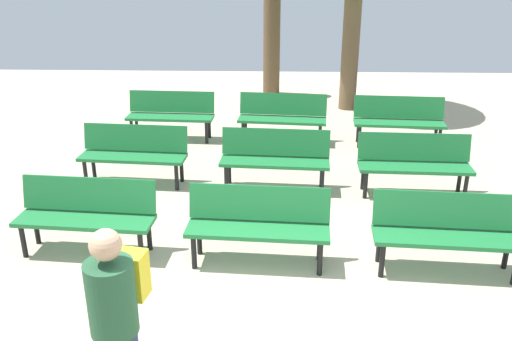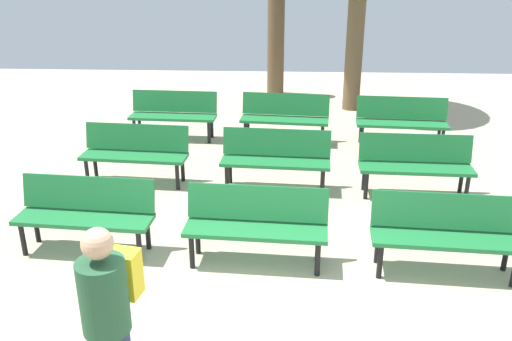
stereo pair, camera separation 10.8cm
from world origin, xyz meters
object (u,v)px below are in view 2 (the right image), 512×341
Objects in this scene: bench_r0_c0 at (86,211)px; bench_r2_c1 at (285,115)px; bench_r2_c2 at (402,119)px; tree_1 at (276,29)px; bench_r0_c2 at (446,230)px; bench_r0_c1 at (256,221)px; bench_r1_c0 at (135,150)px; bench_r1_c1 at (276,156)px; bench_r1_c2 at (415,162)px; visitor_with_backpack at (109,316)px; bench_r2_c0 at (174,112)px.

bench_r0_c0 is 1.00× the size of bench_r2_c1.
bench_r2_c2 is 4.50m from tree_1.
bench_r0_c2 is 1.00× the size of bench_r2_c1.
bench_r1_c0 is at bearing 134.50° from bench_r0_c1.
bench_r1_c1 is at bearing 0.51° from bench_r1_c0.
bench_r0_c1 is at bearing -89.04° from bench_r2_c1.
bench_r1_c1 is at bearing -88.31° from bench_r2_c1.
bench_r2_c2 is at bearing 45.94° from bench_r0_c0.
bench_r2_c1 is at bearing 115.96° from bench_r0_c2.
bench_r0_c1 is 2.11m from bench_r1_c1.
bench_r1_c2 is (4.14, -0.28, 0.00)m from bench_r1_c0.
bench_r0_c0 and bench_r1_c2 have the same top height.
bench_r2_c1 is (0.13, 2.14, 0.00)m from bench_r1_c1.
visitor_with_backpack is (1.07, -2.51, 0.43)m from bench_r0_c0.
bench_r2_c0 is 4.06m from tree_1.
bench_r1_c2 is at bearing 90.65° from bench_r0_c2.
bench_r0_c0 is at bearing -134.97° from bench_r1_c1.
bench_r2_c2 is 7.27m from visitor_with_backpack.
bench_r1_c2 is at bearing -45.30° from bench_r2_c1.
bench_r1_c1 is 0.52× the size of tree_1.
tree_1 is at bearing -84.82° from visitor_with_backpack.
bench_r2_c2 is 0.99× the size of visitor_with_backpack.
bench_r1_c0 is at bearing -153.09° from bench_r2_c2.
bench_r1_c1 is (-1.88, 2.21, 0.00)m from bench_r0_c2.
bench_r0_c0 is 1.00× the size of bench_r1_c0.
bench_r0_c0 and bench_r2_c1 have the same top height.
bench_r2_c0 and bench_r2_c1 have the same top height.
bench_r1_c2 is at bearing -92.02° from bench_r2_c2.
bench_r2_c0 is (0.25, 4.17, 0.00)m from bench_r0_c0.
tree_1 is at bearing 125.88° from bench_r2_c2.
tree_1 is at bearing 74.11° from bench_r1_c0.
bench_r1_c0 is at bearing -92.39° from bench_r2_c0.
bench_r2_c1 is (-1.87, 2.28, 0.00)m from bench_r1_c2.
bench_r1_c2 is at bearing 27.39° from bench_r0_c0.
tree_1 reaches higher than bench_r2_c2.
tree_1 is (-1.98, 7.92, 1.05)m from bench_r0_c2.
bench_r1_c0 is 4.74m from bench_r2_c2.
tree_1 is at bearing 64.71° from bench_r2_c0.
bench_r1_c0 and bench_r2_c1 have the same top height.
bench_r2_c2 is 0.52× the size of tree_1.
visitor_with_backpack is at bearing -80.21° from bench_r2_c0.
bench_r0_c2 is 1.00× the size of bench_r1_c1.
bench_r0_c2 is 0.99× the size of visitor_with_backpack.
bench_r0_c0 and bench_r1_c0 have the same top height.
bench_r0_c1 and bench_r0_c2 have the same top height.
bench_r1_c0 is at bearing 178.40° from bench_r1_c2.
bench_r1_c2 is 6.30m from tree_1.
bench_r2_c1 is at bearing 179.97° from bench_r2_c2.
bench_r0_c0 is 1.00× the size of bench_r0_c2.
bench_r1_c0 is 6.02m from tree_1.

